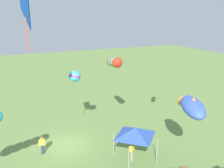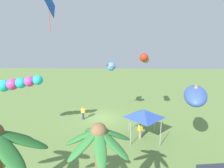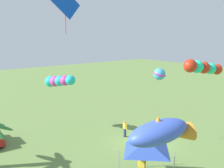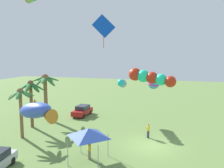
{
  "view_description": "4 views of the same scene",
  "coord_description": "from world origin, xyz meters",
  "px_view_note": "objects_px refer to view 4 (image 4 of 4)",
  "views": [
    {
      "loc": [
        5.32,
        20.78,
        11.67
      ],
      "look_at": [
        -2.46,
        4.66,
        6.74
      ],
      "focal_mm": 40.72,
      "sensor_mm": 36.0,
      "label": 1
    },
    {
      "loc": [
        -2.32,
        19.77,
        8.21
      ],
      "look_at": [
        -1.49,
        3.7,
        5.05
      ],
      "focal_mm": 27.17,
      "sensor_mm": 36.0,
      "label": 2
    },
    {
      "loc": [
        -16.11,
        17.1,
        9.7
      ],
      "look_at": [
        -0.77,
        4.52,
        6.04
      ],
      "focal_mm": 43.62,
      "sensor_mm": 36.0,
      "label": 3
    },
    {
      "loc": [
        -21.34,
        -2.2,
        8.9
      ],
      "look_at": [
        -1.34,
        3.55,
        6.22
      ],
      "focal_mm": 35.98,
      "sensor_mm": 36.0,
      "label": 4
    }
  ],
  "objects_px": {
    "palm_tree_1": "(21,100)",
    "kite_tube_3": "(122,83)",
    "kite_diamond_1": "(103,27)",
    "spectator_1": "(148,131)",
    "palm_tree_2": "(30,91)",
    "kite_ball_4": "(154,83)",
    "festival_tent": "(89,133)",
    "kite_fish_2": "(37,111)",
    "parked_car_1": "(82,111)",
    "kite_tube_0": "(150,77)",
    "spectator_0": "(89,150)",
    "palm_tree_0": "(45,85)"
  },
  "relations": [
    {
      "from": "palm_tree_1",
      "to": "kite_tube_3",
      "type": "bearing_deg",
      "value": -46.01
    },
    {
      "from": "palm_tree_2",
      "to": "kite_tube_0",
      "type": "bearing_deg",
      "value": -114.72
    },
    {
      "from": "palm_tree_2",
      "to": "kite_fish_2",
      "type": "distance_m",
      "value": 12.42
    },
    {
      "from": "palm_tree_0",
      "to": "kite_tube_3",
      "type": "xyz_separation_m",
      "value": [
        1.6,
        -10.54,
        0.48
      ]
    },
    {
      "from": "palm_tree_0",
      "to": "spectator_1",
      "type": "relative_size",
      "value": 4.0
    },
    {
      "from": "kite_fish_2",
      "to": "spectator_0",
      "type": "bearing_deg",
      "value": -34.1
    },
    {
      "from": "palm_tree_2",
      "to": "spectator_1",
      "type": "distance_m",
      "value": 14.83
    },
    {
      "from": "palm_tree_0",
      "to": "palm_tree_2",
      "type": "bearing_deg",
      "value": -174.89
    },
    {
      "from": "spectator_1",
      "to": "kite_diamond_1",
      "type": "relative_size",
      "value": 0.41
    },
    {
      "from": "kite_tube_0",
      "to": "kite_diamond_1",
      "type": "height_order",
      "value": "kite_diamond_1"
    },
    {
      "from": "kite_ball_4",
      "to": "kite_tube_0",
      "type": "bearing_deg",
      "value": -178.81
    },
    {
      "from": "palm_tree_1",
      "to": "festival_tent",
      "type": "relative_size",
      "value": 1.91
    },
    {
      "from": "kite_fish_2",
      "to": "kite_ball_4",
      "type": "distance_m",
      "value": 10.17
    },
    {
      "from": "festival_tent",
      "to": "kite_tube_0",
      "type": "distance_m",
      "value": 7.02
    },
    {
      "from": "kite_diamond_1",
      "to": "parked_car_1",
      "type": "bearing_deg",
      "value": 44.04
    },
    {
      "from": "kite_diamond_1",
      "to": "spectator_1",
      "type": "bearing_deg",
      "value": -102.23
    },
    {
      "from": "palm_tree_1",
      "to": "kite_ball_4",
      "type": "relative_size",
      "value": 3.55
    },
    {
      "from": "kite_diamond_1",
      "to": "festival_tent",
      "type": "bearing_deg",
      "value": -171.05
    },
    {
      "from": "kite_tube_0",
      "to": "kite_ball_4",
      "type": "xyz_separation_m",
      "value": [
        3.93,
        0.08,
        -0.93
      ]
    },
    {
      "from": "kite_tube_0",
      "to": "kite_tube_3",
      "type": "distance_m",
      "value": 13.49
    },
    {
      "from": "palm_tree_2",
      "to": "kite_tube_0",
      "type": "xyz_separation_m",
      "value": [
        -7.01,
        -15.23,
        2.8
      ]
    },
    {
      "from": "kite_diamond_1",
      "to": "kite_fish_2",
      "type": "height_order",
      "value": "kite_diamond_1"
    },
    {
      "from": "kite_tube_0",
      "to": "kite_fish_2",
      "type": "xyz_separation_m",
      "value": [
        -2.78,
        7.59,
        -2.34
      ]
    },
    {
      "from": "parked_car_1",
      "to": "kite_tube_3",
      "type": "bearing_deg",
      "value": -102.36
    },
    {
      "from": "palm_tree_0",
      "to": "kite_tube_0",
      "type": "bearing_deg",
      "value": -124.62
    },
    {
      "from": "spectator_0",
      "to": "kite_ball_4",
      "type": "bearing_deg",
      "value": -58.77
    },
    {
      "from": "spectator_1",
      "to": "kite_ball_4",
      "type": "distance_m",
      "value": 6.56
    },
    {
      "from": "parked_car_1",
      "to": "kite_fish_2",
      "type": "height_order",
      "value": "kite_fish_2"
    },
    {
      "from": "kite_fish_2",
      "to": "kite_ball_4",
      "type": "xyz_separation_m",
      "value": [
        6.71,
        -7.51,
        1.4
      ]
    },
    {
      "from": "palm_tree_2",
      "to": "spectator_0",
      "type": "height_order",
      "value": "palm_tree_2"
    },
    {
      "from": "festival_tent",
      "to": "kite_tube_3",
      "type": "xyz_separation_m",
      "value": [
        11.77,
        -0.02,
        2.75
      ]
    },
    {
      "from": "parked_car_1",
      "to": "kite_diamond_1",
      "type": "bearing_deg",
      "value": -135.96
    },
    {
      "from": "kite_fish_2",
      "to": "kite_ball_4",
      "type": "relative_size",
      "value": 2.49
    },
    {
      "from": "palm_tree_2",
      "to": "festival_tent",
      "type": "xyz_separation_m",
      "value": [
        -6.44,
        -10.19,
        -2.05
      ]
    },
    {
      "from": "palm_tree_2",
      "to": "kite_diamond_1",
      "type": "bearing_deg",
      "value": -80.62
    },
    {
      "from": "kite_tube_0",
      "to": "kite_tube_3",
      "type": "bearing_deg",
      "value": 22.12
    },
    {
      "from": "spectator_0",
      "to": "kite_fish_2",
      "type": "relative_size",
      "value": 0.41
    },
    {
      "from": "kite_tube_0",
      "to": "kite_tube_3",
      "type": "relative_size",
      "value": 0.85
    },
    {
      "from": "spectator_0",
      "to": "spectator_1",
      "type": "xyz_separation_m",
      "value": [
        6.43,
        -4.25,
        0.0
      ]
    },
    {
      "from": "palm_tree_1",
      "to": "spectator_0",
      "type": "relative_size",
      "value": 3.43
    },
    {
      "from": "parked_car_1",
      "to": "kite_ball_4",
      "type": "bearing_deg",
      "value": -130.98
    },
    {
      "from": "spectator_1",
      "to": "kite_tube_3",
      "type": "height_order",
      "value": "kite_tube_3"
    },
    {
      "from": "palm_tree_0",
      "to": "palm_tree_1",
      "type": "relative_size",
      "value": 1.16
    },
    {
      "from": "palm_tree_0",
      "to": "festival_tent",
      "type": "xyz_separation_m",
      "value": [
        -10.17,
        -10.52,
        -2.27
      ]
    },
    {
      "from": "parked_car_1",
      "to": "spectator_0",
      "type": "height_order",
      "value": "spectator_0"
    },
    {
      "from": "kite_diamond_1",
      "to": "kite_ball_4",
      "type": "bearing_deg",
      "value": -126.26
    },
    {
      "from": "spectator_1",
      "to": "palm_tree_2",
      "type": "bearing_deg",
      "value": 91.2
    },
    {
      "from": "parked_car_1",
      "to": "kite_tube_0",
      "type": "distance_m",
      "value": 18.99
    },
    {
      "from": "parked_car_1",
      "to": "festival_tent",
      "type": "bearing_deg",
      "value": -154.34
    },
    {
      "from": "palm_tree_0",
      "to": "spectator_1",
      "type": "bearing_deg",
      "value": -103.15
    }
  ]
}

